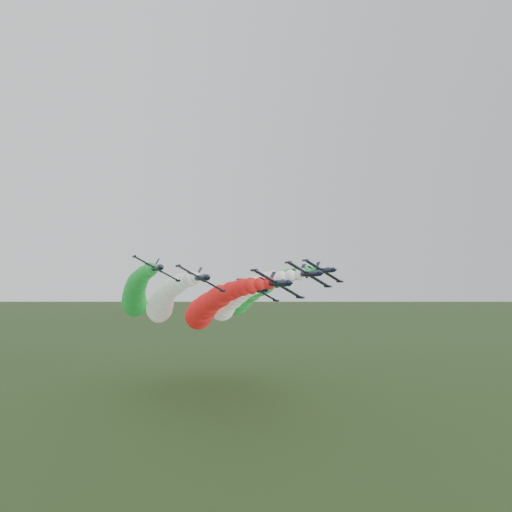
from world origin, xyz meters
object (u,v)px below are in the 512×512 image
object	(u,v)px
jet_lead	(207,308)
jet_outer_right	(249,295)
jet_inner_left	(163,303)
jet_inner_right	(233,300)
jet_trail	(205,308)
jet_outer_left	(135,296)

from	to	relation	value
jet_lead	jet_outer_right	size ratio (longest dim) A/B	1.00
jet_inner_left	jet_lead	bearing A→B (deg)	-46.69
jet_inner_left	jet_outer_right	world-z (taller)	jet_outer_right
jet_inner_right	jet_outer_right	distance (m)	13.92
jet_inner_left	jet_outer_right	distance (m)	32.55
jet_trail	jet_outer_right	bearing A→B (deg)	-15.06
jet_outer_right	jet_trail	bearing A→B (deg)	164.94
jet_lead	jet_inner_left	bearing A→B (deg)	133.31
jet_trail	jet_outer_left	bearing A→B (deg)	-173.98
jet_lead	jet_inner_right	xyz separation A→B (m)	(11.11, 8.56, 2.11)
jet_trail	jet_inner_left	bearing A→B (deg)	-147.09
jet_inner_left	jet_inner_right	xyz separation A→B (m)	(22.23, -3.23, 0.72)
jet_inner_right	jet_trail	world-z (taller)	jet_inner_right
jet_lead	jet_inner_left	xyz separation A→B (m)	(-11.12, 11.79, 1.40)
jet_inner_right	jet_trail	distance (m)	15.42
jet_lead	jet_outer_left	xyz separation A→B (m)	(-18.52, 20.10, 3.46)
jet_outer_left	jet_trail	bearing A→B (deg)	6.02
jet_inner_left	jet_outer_left	xyz separation A→B (m)	(-7.40, 8.30, 2.06)
jet_outer_right	jet_trail	distance (m)	16.15
jet_inner_right	jet_outer_right	world-z (taller)	jet_outer_right
jet_inner_right	jet_outer_left	distance (m)	31.82
jet_inner_left	jet_trail	xyz separation A→B (m)	(16.78, 10.86, -2.39)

